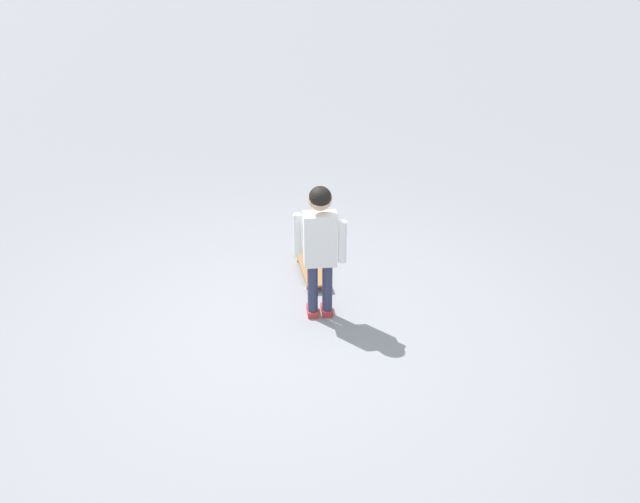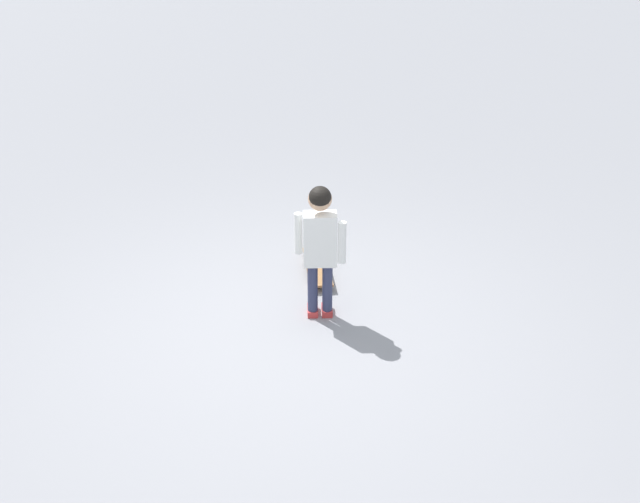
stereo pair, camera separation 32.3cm
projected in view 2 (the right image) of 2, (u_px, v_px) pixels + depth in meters
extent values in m
plane|color=gray|center=(284.00, 335.00, 4.91)|extent=(50.00, 50.00, 0.00)
cylinder|color=#2D3351|center=(313.00, 288.00, 5.03)|extent=(0.08, 0.08, 0.42)
cube|color=#B73333|center=(313.00, 310.00, 5.16)|extent=(0.11, 0.16, 0.05)
cylinder|color=#2D3351|center=(327.00, 288.00, 5.03)|extent=(0.08, 0.08, 0.42)
cube|color=#B73333|center=(327.00, 310.00, 5.16)|extent=(0.11, 0.16, 0.05)
cube|color=white|center=(320.00, 239.00, 4.84)|extent=(0.27, 0.19, 0.40)
cylinder|color=white|center=(298.00, 233.00, 4.92)|extent=(0.06, 0.06, 0.32)
cylinder|color=white|center=(342.00, 243.00, 4.79)|extent=(0.06, 0.06, 0.32)
sphere|color=tan|center=(320.00, 199.00, 4.69)|extent=(0.17, 0.17, 0.17)
sphere|color=black|center=(320.00, 197.00, 4.68)|extent=(0.16, 0.16, 0.16)
cube|color=olive|center=(317.00, 266.00, 5.69)|extent=(0.40, 0.70, 0.02)
cube|color=#B7B7BC|center=(314.00, 255.00, 5.90)|extent=(0.11, 0.06, 0.02)
cube|color=#B7B7BC|center=(321.00, 282.00, 5.49)|extent=(0.11, 0.06, 0.02)
cylinder|color=beige|center=(306.00, 257.00, 5.91)|extent=(0.05, 0.06, 0.06)
cylinder|color=beige|center=(323.00, 257.00, 5.92)|extent=(0.05, 0.06, 0.06)
cylinder|color=beige|center=(311.00, 285.00, 5.49)|extent=(0.05, 0.06, 0.06)
cylinder|color=beige|center=(330.00, 284.00, 5.51)|extent=(0.05, 0.06, 0.06)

